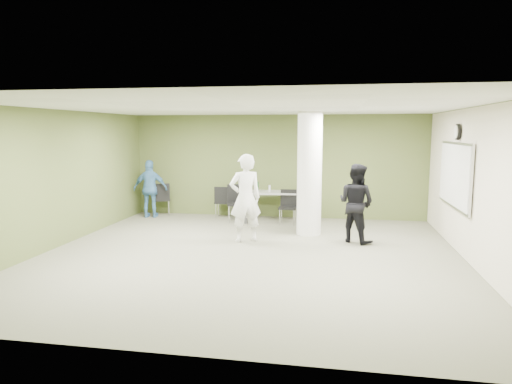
% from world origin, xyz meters
% --- Properties ---
extents(floor, '(8.00, 8.00, 0.00)m').
position_xyz_m(floor, '(0.00, 0.00, 0.00)').
color(floor, '#5C5B48').
rests_on(floor, ground).
extents(ceiling, '(8.00, 8.00, 0.00)m').
position_xyz_m(ceiling, '(0.00, 0.00, 2.80)').
color(ceiling, white).
rests_on(ceiling, wall_back).
extents(wall_back, '(8.00, 2.80, 0.02)m').
position_xyz_m(wall_back, '(0.00, 4.00, 1.40)').
color(wall_back, '#505E2C').
rests_on(wall_back, floor).
extents(wall_left, '(0.02, 8.00, 2.80)m').
position_xyz_m(wall_left, '(-4.00, 0.00, 1.40)').
color(wall_left, '#505E2C').
rests_on(wall_left, floor).
extents(wall_right_cream, '(0.02, 8.00, 2.80)m').
position_xyz_m(wall_right_cream, '(4.00, 0.00, 1.40)').
color(wall_right_cream, beige).
rests_on(wall_right_cream, floor).
extents(column, '(0.56, 0.56, 2.80)m').
position_xyz_m(column, '(1.00, 2.00, 1.40)').
color(column, silver).
rests_on(column, floor).
extents(whiteboard, '(0.05, 2.30, 1.30)m').
position_xyz_m(whiteboard, '(3.92, 1.20, 1.50)').
color(whiteboard, silver).
rests_on(whiteboard, wall_right_cream).
extents(wall_clock, '(0.06, 0.32, 0.32)m').
position_xyz_m(wall_clock, '(3.92, 1.20, 2.35)').
color(wall_clock, black).
rests_on(wall_clock, wall_right_cream).
extents(folding_table, '(1.69, 0.87, 1.02)m').
position_xyz_m(folding_table, '(0.05, 3.45, 0.72)').
color(folding_table, '#989893').
rests_on(folding_table, floor).
extents(wastebasket, '(0.27, 0.27, 0.31)m').
position_xyz_m(wastebasket, '(-0.74, 2.93, 0.16)').
color(wastebasket, '#4C4C4C').
rests_on(wastebasket, floor).
extents(chair_back_left, '(0.60, 0.60, 0.92)m').
position_xyz_m(chair_back_left, '(-3.19, 3.57, 0.54)').
color(chair_back_left, black).
rests_on(chair_back_left, floor).
extents(chair_back_right, '(0.45, 0.45, 0.87)m').
position_xyz_m(chair_back_right, '(-1.43, 3.57, 0.50)').
color(chair_back_right, black).
rests_on(chair_back_right, floor).
extents(chair_table_left, '(0.59, 0.59, 0.96)m').
position_xyz_m(chair_table_left, '(-0.98, 3.21, 0.56)').
color(chair_table_left, black).
rests_on(chair_table_left, floor).
extents(chair_table_right, '(0.44, 0.44, 0.87)m').
position_xyz_m(chair_table_right, '(0.41, 3.08, 0.51)').
color(chair_table_right, black).
rests_on(chair_table_right, floor).
extents(woman_white, '(0.82, 0.72, 1.89)m').
position_xyz_m(woman_white, '(-0.30, 1.05, 0.94)').
color(woman_white, silver).
rests_on(woman_white, floor).
extents(man_black, '(1.03, 0.99, 1.68)m').
position_xyz_m(man_black, '(2.03, 1.42, 0.84)').
color(man_black, black).
rests_on(man_black, floor).
extents(man_blue, '(0.97, 0.51, 1.58)m').
position_xyz_m(man_blue, '(-3.40, 3.30, 0.79)').
color(man_blue, teal).
rests_on(man_blue, floor).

